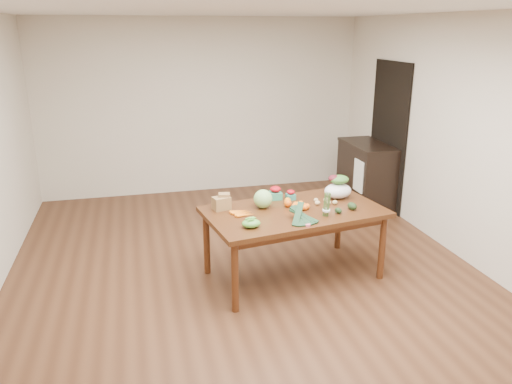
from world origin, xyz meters
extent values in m
plane|color=#51301B|center=(0.00, 0.00, 0.00)|extent=(6.00, 6.00, 0.00)
cube|color=white|center=(0.00, 0.00, 2.70)|extent=(5.00, 6.00, 0.02)
cube|color=beige|center=(0.00, 3.00, 1.35)|extent=(5.00, 0.02, 2.70)
cube|color=beige|center=(0.00, -3.00, 1.35)|extent=(5.00, 0.02, 2.70)
cube|color=beige|center=(2.50, 0.00, 1.35)|extent=(0.02, 6.00, 2.70)
cube|color=#42230F|center=(0.48, -0.20, 0.38)|extent=(1.94, 1.28, 0.75)
cube|color=black|center=(2.48, 1.60, 1.05)|extent=(0.02, 1.00, 2.10)
cube|color=black|center=(2.22, 1.69, 0.47)|extent=(0.52, 1.02, 0.94)
cube|color=white|center=(1.96, 1.40, 0.55)|extent=(0.02, 0.28, 0.45)
sphere|color=#9ACB75|center=(0.18, -0.06, 0.85)|extent=(0.20, 0.20, 0.20)
sphere|color=#E75D0E|center=(0.44, -0.10, 0.79)|extent=(0.08, 0.08, 0.08)
sphere|color=orange|center=(0.47, -0.02, 0.79)|extent=(0.07, 0.07, 0.07)
sphere|color=orange|center=(0.53, -0.16, 0.78)|extent=(0.07, 0.07, 0.07)
ellipsoid|color=#58A136|center=(-0.06, -0.56, 0.79)|extent=(0.18, 0.14, 0.08)
ellipsoid|color=tan|center=(0.76, -0.12, 0.78)|extent=(0.06, 0.05, 0.05)
ellipsoid|color=tan|center=(0.88, -0.14, 0.77)|extent=(0.05, 0.05, 0.04)
ellipsoid|color=tan|center=(0.89, -0.05, 0.77)|extent=(0.06, 0.05, 0.05)
ellipsoid|color=#D1BE78|center=(0.78, -0.02, 0.77)|extent=(0.05, 0.04, 0.04)
ellipsoid|color=tan|center=(0.95, -0.15, 0.77)|extent=(0.06, 0.05, 0.05)
ellipsoid|color=black|center=(0.88, -0.41, 0.78)|extent=(0.08, 0.10, 0.06)
ellipsoid|color=black|center=(1.06, -0.34, 0.79)|extent=(0.11, 0.13, 0.08)
camera|label=1|loc=(-1.07, -4.78, 2.53)|focal=35.00mm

